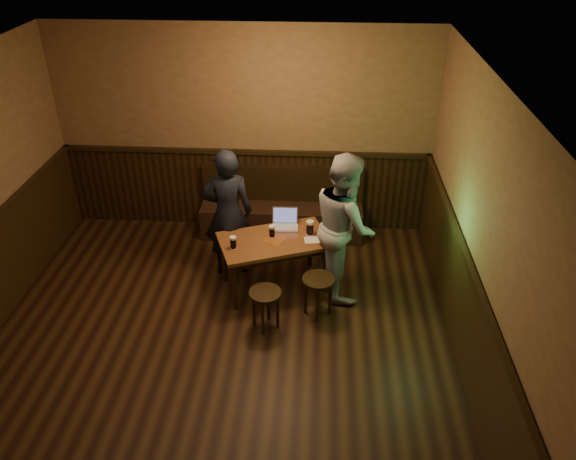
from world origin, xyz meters
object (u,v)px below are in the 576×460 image
(pub_table, at_px, (274,246))
(pint_mid, at_px, (272,231))
(bench, at_px, (282,214))
(laptop, at_px, (285,222))
(person_suit, at_px, (228,213))
(pint_right, at_px, (310,228))
(pint_left, at_px, (233,242))
(person_grey, at_px, (344,225))
(stool_left, at_px, (265,299))
(stool_right, at_px, (318,286))

(pub_table, relative_size, pint_mid, 9.84)
(bench, relative_size, laptop, 6.93)
(pub_table, xyz_separation_m, person_suit, (-0.58, 0.30, 0.24))
(pint_right, bearing_deg, pub_table, -161.41)
(pint_mid, bearing_deg, pint_left, -146.63)
(pint_left, xyz_separation_m, pint_mid, (0.41, 0.27, -0.00))
(laptop, relative_size, person_suit, 0.19)
(pub_table, relative_size, laptop, 4.49)
(pint_left, bearing_deg, bench, 72.96)
(laptop, distance_m, person_grey, 0.77)
(pint_right, distance_m, person_suit, 1.01)
(pub_table, xyz_separation_m, stool_left, (-0.04, -0.75, -0.20))
(bench, xyz_separation_m, pint_left, (-0.44, -1.45, 0.43))
(stool_left, distance_m, pint_right, 1.06)
(bench, distance_m, laptop, 1.02)
(person_suit, bearing_deg, stool_left, 107.38)
(pint_left, bearing_deg, stool_left, -52.74)
(pub_table, height_order, laptop, laptop)
(bench, xyz_separation_m, person_suit, (-0.58, -0.93, 0.51))
(bench, bearing_deg, person_suit, -121.88)
(pint_left, distance_m, pint_mid, 0.50)
(stool_left, bearing_deg, pint_right, 63.36)
(bench, relative_size, stool_left, 4.63)
(pub_table, bearing_deg, stool_left, -113.64)
(pint_mid, bearing_deg, bench, 88.54)
(bench, relative_size, stool_right, 4.48)
(stool_right, relative_size, laptop, 1.55)
(pub_table, relative_size, stool_left, 3.00)
(pint_right, bearing_deg, laptop, 150.51)
(pint_left, relative_size, person_grey, 0.09)
(pint_mid, bearing_deg, stool_right, -44.67)
(stool_left, bearing_deg, pint_left, 127.26)
(stool_right, xyz_separation_m, laptop, (-0.42, 0.80, 0.33))
(stool_left, relative_size, laptop, 1.50)
(pub_table, distance_m, person_grey, 0.86)
(stool_left, height_order, pint_right, pint_right)
(bench, relative_size, person_suit, 1.33)
(pint_left, height_order, laptop, laptop)
(bench, height_order, pub_table, bench)
(pint_left, distance_m, person_suit, 0.54)
(pub_table, xyz_separation_m, laptop, (0.11, 0.31, 0.14))
(pub_table, bearing_deg, pint_right, -2.31)
(stool_right, relative_size, pint_mid, 3.40)
(stool_left, bearing_deg, person_grey, 42.92)
(bench, height_order, pint_left, bench)
(pint_right, xyz_separation_m, laptop, (-0.30, 0.17, -0.03))
(pub_table, height_order, pint_left, pint_left)
(stool_left, bearing_deg, pint_mid, 89.58)
(stool_right, bearing_deg, pub_table, 136.98)
(pint_right, distance_m, laptop, 0.35)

